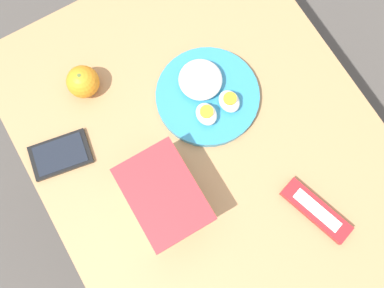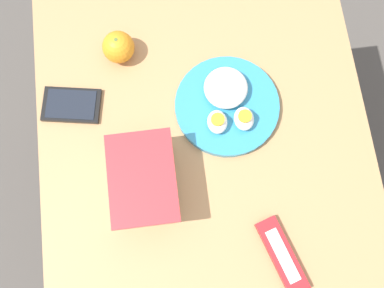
{
  "view_description": "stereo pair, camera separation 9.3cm",
  "coord_description": "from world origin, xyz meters",
  "px_view_note": "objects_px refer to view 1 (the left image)",
  "views": [
    {
      "loc": [
        -0.16,
        0.15,
        1.65
      ],
      "look_at": [
        0.04,
        0.03,
        0.74
      ],
      "focal_mm": 42.0,
      "sensor_mm": 36.0,
      "label": 1
    },
    {
      "loc": [
        -0.19,
        0.06,
        1.65
      ],
      "look_at": [
        0.04,
        0.03,
        0.74
      ],
      "focal_mm": 42.0,
      "sensor_mm": 36.0,
      "label": 2
    }
  ],
  "objects_px": {
    "rice_plate": "(207,93)",
    "candy_bar": "(316,211)",
    "cell_phone": "(61,155)",
    "food_container": "(165,198)",
    "orange_fruit": "(83,82)"
  },
  "relations": [
    {
      "from": "rice_plate",
      "to": "candy_bar",
      "type": "height_order",
      "value": "rice_plate"
    },
    {
      "from": "rice_plate",
      "to": "candy_bar",
      "type": "relative_size",
      "value": 1.4
    },
    {
      "from": "candy_bar",
      "to": "cell_phone",
      "type": "relative_size",
      "value": 1.18
    },
    {
      "from": "rice_plate",
      "to": "candy_bar",
      "type": "bearing_deg",
      "value": -169.01
    },
    {
      "from": "food_container",
      "to": "cell_phone",
      "type": "bearing_deg",
      "value": 36.41
    },
    {
      "from": "rice_plate",
      "to": "candy_bar",
      "type": "distance_m",
      "value": 0.34
    },
    {
      "from": "candy_bar",
      "to": "cell_phone",
      "type": "height_order",
      "value": "candy_bar"
    },
    {
      "from": "food_container",
      "to": "candy_bar",
      "type": "relative_size",
      "value": 1.12
    },
    {
      "from": "candy_bar",
      "to": "cell_phone",
      "type": "xyz_separation_m",
      "value": [
        0.37,
        0.4,
        -0.0
      ]
    },
    {
      "from": "food_container",
      "to": "orange_fruit",
      "type": "height_order",
      "value": "food_container"
    },
    {
      "from": "orange_fruit",
      "to": "cell_phone",
      "type": "distance_m",
      "value": 0.16
    },
    {
      "from": "orange_fruit",
      "to": "candy_bar",
      "type": "relative_size",
      "value": 0.44
    },
    {
      "from": "rice_plate",
      "to": "cell_phone",
      "type": "relative_size",
      "value": 1.66
    },
    {
      "from": "orange_fruit",
      "to": "cell_phone",
      "type": "height_order",
      "value": "orange_fruit"
    },
    {
      "from": "orange_fruit",
      "to": "rice_plate",
      "type": "distance_m",
      "value": 0.27
    }
  ]
}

